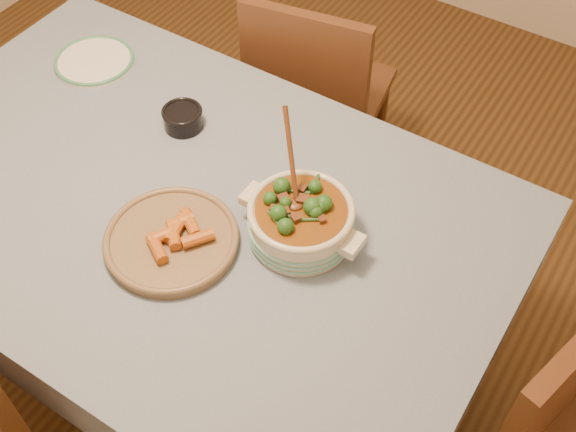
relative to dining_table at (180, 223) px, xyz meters
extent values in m
plane|color=#3F2712|center=(0.00, 0.00, -0.66)|extent=(4.50, 4.50, 0.00)
cube|color=brown|center=(0.00, 0.00, 0.06)|extent=(1.60, 1.00, 0.05)
cube|color=gray|center=(0.00, 0.00, 0.09)|extent=(1.68, 1.08, 0.01)
cylinder|color=brown|center=(-0.73, 0.43, -0.31)|extent=(0.07, 0.07, 0.70)
cylinder|color=brown|center=(0.73, 0.43, -0.31)|extent=(0.07, 0.07, 0.70)
cylinder|color=beige|center=(0.32, 0.07, 0.14)|extent=(0.25, 0.25, 0.10)
torus|color=beige|center=(0.32, 0.07, 0.19)|extent=(0.25, 0.25, 0.02)
cube|color=beige|center=(0.46, 0.07, 0.15)|extent=(0.04, 0.07, 0.02)
cube|color=beige|center=(0.18, 0.07, 0.15)|extent=(0.04, 0.07, 0.02)
cylinder|color=brown|center=(0.32, 0.07, 0.18)|extent=(0.22, 0.22, 0.02)
cylinder|color=white|center=(-0.54, 0.29, 0.10)|extent=(0.29, 0.29, 0.02)
torus|color=#408D60|center=(-0.54, 0.29, 0.11)|extent=(0.24, 0.24, 0.01)
cylinder|color=black|center=(-0.15, 0.23, 0.12)|extent=(0.13, 0.13, 0.05)
torus|color=black|center=(-0.15, 0.23, 0.15)|extent=(0.11, 0.11, 0.01)
cylinder|color=black|center=(-0.15, 0.23, 0.13)|extent=(0.09, 0.09, 0.01)
cylinder|color=olive|center=(0.08, -0.11, 0.10)|extent=(0.40, 0.40, 0.02)
torus|color=olive|center=(0.08, -0.11, 0.11)|extent=(0.32, 0.32, 0.02)
cube|color=#542B19|center=(-0.08, 0.86, -0.22)|extent=(0.49, 0.49, 0.04)
cube|color=#542B19|center=(-0.04, 0.68, 0.01)|extent=(0.42, 0.12, 0.45)
cylinder|color=#542B19|center=(0.07, 1.07, -0.44)|extent=(0.04, 0.04, 0.45)
cylinder|color=#542B19|center=(-0.28, 1.01, -0.44)|extent=(0.04, 0.04, 0.45)
cylinder|color=#542B19|center=(0.13, 0.72, -0.44)|extent=(0.04, 0.04, 0.45)
cylinder|color=#542B19|center=(-0.22, 0.65, -0.44)|extent=(0.04, 0.04, 0.45)
cube|color=#542B19|center=(0.99, 0.07, 0.04)|extent=(0.15, 0.43, 0.47)
cylinder|color=#542B19|center=(1.05, 0.25, -0.43)|extent=(0.04, 0.04, 0.47)
cylinder|color=#542B19|center=(-0.98, 0.10, -0.46)|extent=(0.04, 0.04, 0.40)
camera|label=1|loc=(0.88, -0.85, 1.46)|focal=45.00mm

